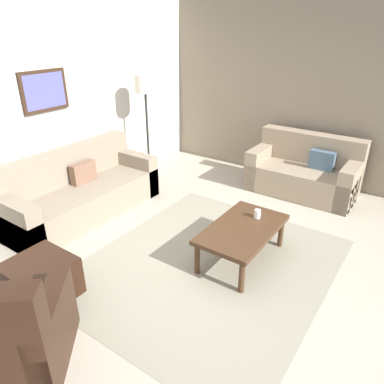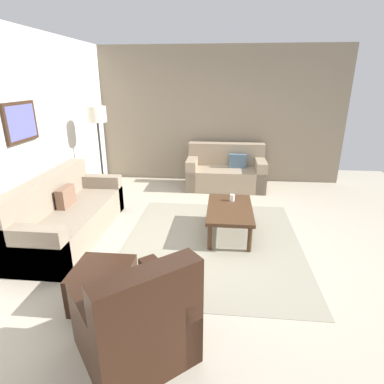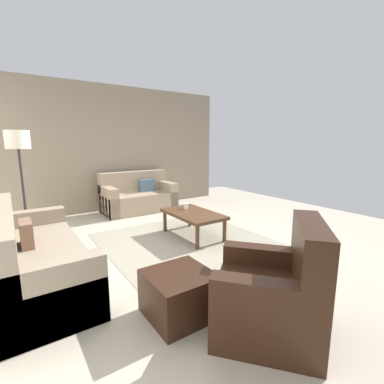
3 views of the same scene
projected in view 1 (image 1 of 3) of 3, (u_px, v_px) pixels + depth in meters
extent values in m
plane|color=#B2A893|center=(208.00, 265.00, 3.95)|extent=(8.00, 8.00, 0.00)
cube|color=silver|center=(42.00, 108.00, 4.68)|extent=(6.00, 0.12, 2.80)
cube|color=gray|center=(314.00, 94.00, 5.57)|extent=(0.12, 5.20, 2.80)
cube|color=gray|center=(208.00, 265.00, 3.94)|extent=(2.80, 2.41, 0.01)
cube|color=gray|center=(84.00, 200.00, 4.90)|extent=(2.15, 0.86, 0.42)
cube|color=gray|center=(67.00, 180.00, 4.96)|extent=(2.15, 0.24, 0.88)
cube|color=gray|center=(15.00, 224.00, 4.14)|extent=(0.20, 0.86, 0.62)
cube|color=gray|center=(133.00, 171.00, 5.59)|extent=(0.20, 0.86, 0.62)
cube|color=brown|center=(83.00, 172.00, 4.89)|extent=(0.36, 0.12, 0.28)
cube|color=gray|center=(302.00, 180.00, 5.53)|extent=(0.83, 1.58, 0.42)
cube|color=gray|center=(310.00, 160.00, 5.65)|extent=(0.24, 1.58, 0.88)
cube|color=gray|center=(261.00, 165.00, 5.85)|extent=(0.83, 0.20, 0.62)
cube|color=gray|center=(350.00, 185.00, 5.14)|extent=(0.83, 0.20, 0.62)
cube|color=slate|center=(322.00, 160.00, 5.32)|extent=(0.12, 0.36, 0.28)
cube|color=black|center=(12.00, 341.00, 2.73)|extent=(1.13, 1.13, 0.44)
cube|color=black|center=(54.00, 331.00, 2.73)|extent=(0.72, 0.64, 0.60)
cube|color=black|center=(41.00, 280.00, 3.42)|extent=(0.56, 0.56, 0.40)
cylinder|color=#472D1C|center=(242.00, 277.00, 3.48)|extent=(0.06, 0.06, 0.36)
cylinder|color=#472D1C|center=(281.00, 233.00, 4.21)|extent=(0.06, 0.06, 0.36)
cylinder|color=#472D1C|center=(197.00, 259.00, 3.75)|extent=(0.06, 0.06, 0.36)
cylinder|color=#472D1C|center=(241.00, 220.00, 4.48)|extent=(0.06, 0.06, 0.36)
cube|color=#472D1C|center=(243.00, 229.00, 3.89)|extent=(1.10, 0.64, 0.05)
cylinder|color=white|center=(257.00, 214.00, 4.05)|extent=(0.07, 0.07, 0.10)
cylinder|color=black|center=(150.00, 180.00, 6.04)|extent=(0.28, 0.28, 0.03)
cylinder|color=#262626|center=(148.00, 139.00, 5.73)|extent=(0.04, 0.04, 1.45)
cylinder|color=beige|center=(145.00, 83.00, 5.37)|extent=(0.32, 0.32, 0.26)
cube|color=#382316|center=(44.00, 91.00, 4.56)|extent=(0.65, 0.04, 0.51)
cube|color=#54579B|center=(45.00, 91.00, 4.55)|extent=(0.57, 0.01, 0.43)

